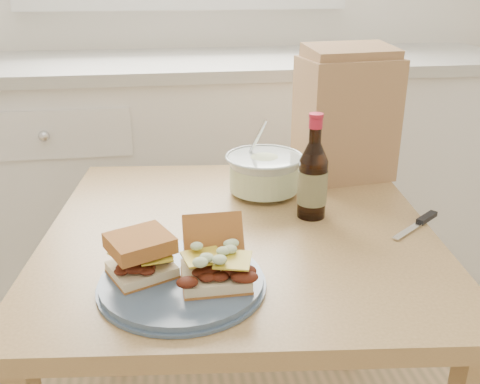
{
  "coord_description": "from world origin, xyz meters",
  "views": [
    {
      "loc": [
        -0.14,
        -0.34,
        1.23
      ],
      "look_at": [
        0.03,
        0.73,
        0.79
      ],
      "focal_mm": 40.0,
      "sensor_mm": 36.0,
      "label": 1
    }
  ],
  "objects": [
    {
      "name": "sandwich_left",
      "position": [
        -0.18,
        0.52,
        0.76
      ],
      "size": [
        0.14,
        0.13,
        0.08
      ],
      "rotation": [
        0.0,
        0.0,
        0.42
      ],
      "color": "beige",
      "rests_on": "plate"
    },
    {
      "name": "coleslaw_bowl",
      "position": [
        0.12,
        0.91,
        0.76
      ],
      "size": [
        0.2,
        0.2,
        0.2
      ],
      "color": "#B6C4BD",
      "rests_on": "dining_table"
    },
    {
      "name": "plate",
      "position": [
        -0.11,
        0.5,
        0.72
      ],
      "size": [
        0.29,
        0.29,
        0.02
      ],
      "primitive_type": "cylinder",
      "color": "#485C75",
      "rests_on": "dining_table"
    },
    {
      "name": "sandwich_right",
      "position": [
        -0.05,
        0.5,
        0.76
      ],
      "size": [
        0.12,
        0.16,
        0.1
      ],
      "rotation": [
        0.0,
        0.0,
        0.01
      ],
      "color": "beige",
      "rests_on": "plate"
    },
    {
      "name": "paper_bag",
      "position": [
        0.36,
        1.0,
        0.87
      ],
      "size": [
        0.27,
        0.19,
        0.32
      ],
      "primitive_type": "cube",
      "rotation": [
        0.0,
        0.0,
        0.12
      ],
      "color": "#AD8154",
      "rests_on": "dining_table"
    },
    {
      "name": "beer_bottle",
      "position": [
        0.2,
        0.75,
        0.8
      ],
      "size": [
        0.07,
        0.07,
        0.24
      ],
      "rotation": [
        0.0,
        0.0,
        0.42
      ],
      "color": "black",
      "rests_on": "dining_table"
    },
    {
      "name": "knife",
      "position": [
        0.44,
        0.68,
        0.71
      ],
      "size": [
        0.15,
        0.12,
        0.01
      ],
      "rotation": [
        0.0,
        0.0,
        0.64
      ],
      "color": "silver",
      "rests_on": "dining_table"
    },
    {
      "name": "dining_table",
      "position": [
        0.03,
        0.72,
        0.6
      ],
      "size": [
        0.94,
        0.94,
        0.71
      ],
      "rotation": [
        0.0,
        0.0,
        -0.12
      ],
      "color": "tan",
      "rests_on": "ground"
    },
    {
      "name": "cabinet_run",
      "position": [
        -0.0,
        1.7,
        0.47
      ],
      "size": [
        2.5,
        0.64,
        0.94
      ],
      "color": "white",
      "rests_on": "ground"
    }
  ]
}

